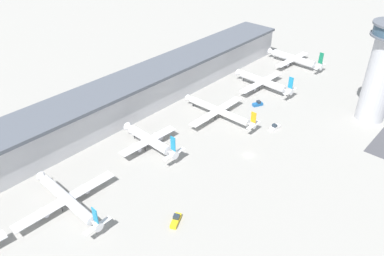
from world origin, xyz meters
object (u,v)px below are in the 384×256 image
airplane_gate_charlie (150,140)px  airplane_gate_foxtrot (294,59)px  control_tower (383,69)px  service_truck_water (258,104)px  airplane_gate_bravo (67,200)px  airplane_gate_delta (219,111)px  service_truck_fuel (176,220)px  service_truck_catering (275,127)px  airplane_gate_echo (263,82)px

airplane_gate_charlie → airplane_gate_foxtrot: (131.73, -0.89, -0.44)m
control_tower → service_truck_water: size_ratio=8.86×
airplane_gate_bravo → control_tower: bearing=-22.9°
airplane_gate_bravo → airplane_gate_delta: size_ratio=0.93×
airplane_gate_delta → airplane_gate_bravo: bearing=179.3°
control_tower → airplane_gate_foxtrot: size_ratio=1.36×
airplane_gate_charlie → service_truck_fuel: size_ratio=4.70×
airplane_gate_delta → service_truck_water: (24.88, -8.14, -3.17)m
airplane_gate_bravo → service_truck_water: 114.58m
airplane_gate_charlie → airplane_gate_foxtrot: bearing=-0.4°
control_tower → service_truck_water: bearing=118.8°
control_tower → service_truck_fuel: 125.79m
airplane_gate_foxtrot → service_truck_water: 65.68m
airplane_gate_bravo → airplane_gate_charlie: 46.89m
service_truck_catering → service_truck_water: (14.45, 19.78, 0.02)m
airplane_gate_echo → control_tower: bearing=-81.7°
service_truck_fuel → airplane_gate_charlie: bearing=58.4°
service_truck_fuel → service_truck_water: service_truck_water is taller
service_truck_catering → airplane_gate_echo: bearing=41.0°
airplane_gate_charlie → airplane_gate_bravo: bearing=-173.5°
airplane_gate_delta → service_truck_catering: airplane_gate_delta is taller
airplane_gate_foxtrot → service_truck_fuel: (-156.61, -39.57, -3.27)m
control_tower → airplane_gate_echo: (-8.76, 60.32, -22.80)m
service_truck_water → airplane_gate_echo: bearing=26.3°
airplane_gate_delta → service_truck_fuel: 75.73m
airplane_gate_delta → service_truck_catering: (10.43, -27.93, -3.19)m
airplane_gate_charlie → service_truck_fuel: (-24.88, -40.45, -3.71)m
service_truck_fuel → service_truck_catering: bearing=4.5°
airplane_gate_bravo → service_truck_fuel: 41.43m
airplane_gate_bravo → airplane_gate_charlie: size_ratio=1.21×
control_tower → service_truck_catering: control_tower is taller
control_tower → airplane_gate_charlie: control_tower is taller
service_truck_catering → service_truck_water: 24.50m
airplane_gate_charlie → service_truck_catering: (53.13, -34.33, -3.72)m
control_tower → airplane_gate_bravo: bearing=157.1°
airplane_gate_bravo → service_truck_fuel: airplane_gate_bravo is taller
control_tower → service_truck_fuel: size_ratio=7.64×
airplane_gate_delta → airplane_gate_echo: (44.08, 1.35, 0.50)m
control_tower → service_truck_fuel: control_tower is taller
airplane_gate_bravo → airplane_gate_echo: size_ratio=1.06×
service_truck_catering → control_tower: bearing=-36.2°
airplane_gate_delta → service_truck_catering: 29.98m
airplane_gate_delta → airplane_gate_echo: 44.11m
airplane_gate_echo → service_truck_fuel: airplane_gate_echo is taller
airplane_gate_bravo → airplane_gate_delta: bearing=-0.7°
airplane_gate_echo → service_truck_water: (-19.20, -9.49, -3.66)m
service_truck_catering → airplane_gate_bravo: bearing=163.8°
control_tower → airplane_gate_foxtrot: bearing=60.7°
airplane_gate_charlie → airplane_gate_foxtrot: 131.74m
control_tower → service_truck_catering: (-42.41, 31.05, -26.48)m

